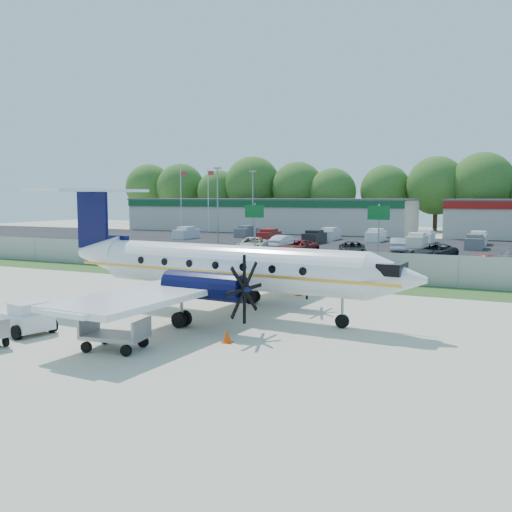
% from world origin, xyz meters
% --- Properties ---
extents(ground, '(170.00, 170.00, 0.00)m').
position_xyz_m(ground, '(0.00, 0.00, 0.00)').
color(ground, beige).
rests_on(ground, ground).
extents(grass_verge, '(170.00, 4.00, 0.02)m').
position_xyz_m(grass_verge, '(0.00, 12.00, 0.01)').
color(grass_verge, '#2D561E').
rests_on(grass_verge, ground).
extents(access_road, '(170.00, 8.00, 0.02)m').
position_xyz_m(access_road, '(0.00, 19.00, 0.01)').
color(access_road, black).
rests_on(access_road, ground).
extents(parking_lot, '(170.00, 32.00, 0.02)m').
position_xyz_m(parking_lot, '(0.00, 40.00, 0.01)').
color(parking_lot, black).
rests_on(parking_lot, ground).
extents(perimeter_fence, '(120.00, 0.06, 1.99)m').
position_xyz_m(perimeter_fence, '(0.00, 14.00, 1.00)').
color(perimeter_fence, gray).
rests_on(perimeter_fence, ground).
extents(building_west, '(46.40, 12.40, 5.24)m').
position_xyz_m(building_west, '(-24.00, 61.98, 2.63)').
color(building_west, beige).
rests_on(building_west, ground).
extents(sign_left, '(1.80, 0.26, 5.00)m').
position_xyz_m(sign_left, '(-8.00, 22.91, 3.61)').
color(sign_left, gray).
rests_on(sign_left, ground).
extents(sign_mid, '(1.80, 0.26, 5.00)m').
position_xyz_m(sign_mid, '(3.00, 22.91, 3.61)').
color(sign_mid, gray).
rests_on(sign_mid, ground).
extents(flagpole_west, '(1.06, 0.12, 10.00)m').
position_xyz_m(flagpole_west, '(-35.92, 55.00, 5.64)').
color(flagpole_west, white).
rests_on(flagpole_west, ground).
extents(flagpole_east, '(1.06, 0.12, 10.00)m').
position_xyz_m(flagpole_east, '(-30.92, 55.00, 5.64)').
color(flagpole_east, white).
rests_on(flagpole_east, ground).
extents(light_pole_nw, '(0.90, 0.35, 9.09)m').
position_xyz_m(light_pole_nw, '(-20.00, 38.00, 5.23)').
color(light_pole_nw, gray).
rests_on(light_pole_nw, ground).
extents(light_pole_sw, '(0.90, 0.35, 9.09)m').
position_xyz_m(light_pole_sw, '(-20.00, 48.00, 5.23)').
color(light_pole_sw, gray).
rests_on(light_pole_sw, ground).
extents(tree_line, '(112.00, 6.00, 14.00)m').
position_xyz_m(tree_line, '(0.00, 74.00, 0.00)').
color(tree_line, '#2E5A1A').
rests_on(tree_line, ground).
extents(aircraft, '(19.48, 19.20, 6.02)m').
position_xyz_m(aircraft, '(0.57, 0.97, 2.32)').
color(aircraft, white).
rests_on(aircraft, ground).
extents(pushback_tug, '(2.74, 2.25, 1.33)m').
position_xyz_m(pushback_tug, '(-5.03, -5.84, 0.64)').
color(pushback_tug, white).
rests_on(pushback_tug, ground).
extents(baggage_cart_near, '(2.47, 1.69, 1.21)m').
position_xyz_m(baggage_cart_near, '(0.03, -6.35, 0.56)').
color(baggage_cart_near, gray).
rests_on(baggage_cart_near, ground).
extents(cone_nose, '(0.37, 0.37, 0.53)m').
position_xyz_m(cone_nose, '(3.28, -3.68, 0.25)').
color(cone_nose, '#D93F06').
rests_on(cone_nose, ground).
extents(cone_starboard_wing, '(0.36, 0.36, 0.51)m').
position_xyz_m(cone_starboard_wing, '(2.07, 7.33, 0.24)').
color(cone_starboard_wing, '#D93F06').
rests_on(cone_starboard_wing, ground).
extents(road_car_west, '(6.60, 4.17, 1.70)m').
position_xyz_m(road_car_west, '(-19.29, 18.31, 0.00)').
color(road_car_west, maroon).
rests_on(road_car_west, ground).
extents(road_car_mid, '(4.63, 2.09, 1.48)m').
position_xyz_m(road_car_mid, '(10.81, 20.39, 0.00)').
color(road_car_mid, maroon).
rests_on(road_car_mid, ground).
extents(parked_car_a, '(3.97, 6.10, 1.56)m').
position_xyz_m(parked_car_a, '(-10.85, 28.42, 0.00)').
color(parked_car_a, beige).
rests_on(parked_car_a, ground).
extents(parked_car_b, '(3.30, 5.59, 1.46)m').
position_xyz_m(parked_car_b, '(-6.03, 28.23, 0.00)').
color(parked_car_b, maroon).
rests_on(parked_car_b, ground).
extents(parked_car_c, '(3.85, 5.78, 1.47)m').
position_xyz_m(parked_car_c, '(-0.59, 28.29, 0.00)').
color(parked_car_c, black).
rests_on(parked_car_c, ground).
extents(parked_car_d, '(4.13, 5.95, 1.51)m').
position_xyz_m(parked_car_d, '(6.53, 28.70, 0.00)').
color(parked_car_d, black).
rests_on(parked_car_d, ground).
extents(parked_car_f, '(2.30, 4.57, 1.44)m').
position_xyz_m(parked_car_f, '(-9.80, 34.44, 0.00)').
color(parked_car_f, silver).
rests_on(parked_car_f, ground).
extents(parked_car_g, '(2.31, 4.53, 1.42)m').
position_xyz_m(parked_car_g, '(2.09, 35.90, 0.00)').
color(parked_car_g, silver).
rests_on(parked_car_g, ground).
extents(far_parking_rows, '(56.00, 10.00, 1.60)m').
position_xyz_m(far_parking_rows, '(0.00, 45.00, 0.00)').
color(far_parking_rows, gray).
rests_on(far_parking_rows, ground).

